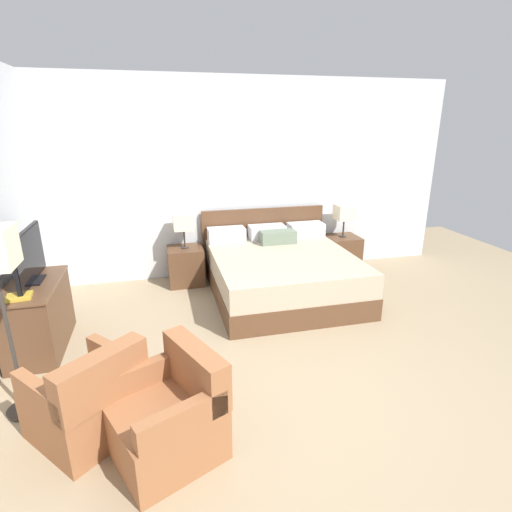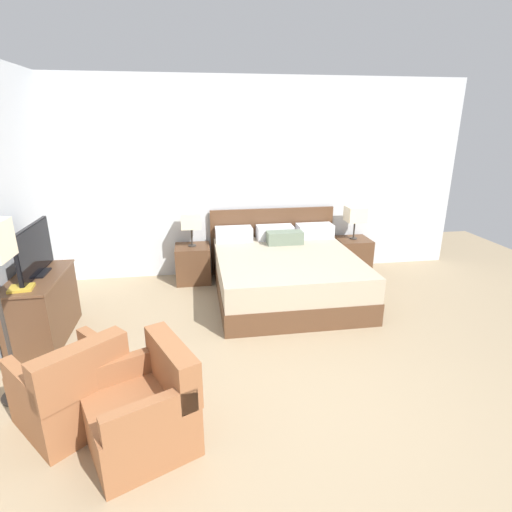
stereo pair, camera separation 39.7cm
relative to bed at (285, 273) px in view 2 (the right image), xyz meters
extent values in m
plane|color=#998466|center=(-0.38, -2.33, -0.32)|extent=(9.98, 9.98, 0.00)
cube|color=silver|center=(-0.38, 1.02, 1.12)|extent=(6.63, 0.06, 2.87)
cube|color=brown|center=(0.00, -0.08, -0.18)|extent=(1.82, 1.96, 0.28)
cube|color=tan|center=(0.00, -0.08, 0.11)|extent=(1.81, 1.94, 0.30)
cube|color=brown|center=(0.00, 0.93, 0.18)|extent=(1.90, 0.05, 1.00)
cube|color=silver|center=(-0.62, 0.73, 0.37)|extent=(0.54, 0.28, 0.20)
cube|color=silver|center=(0.00, 0.73, 0.37)|extent=(0.54, 0.28, 0.20)
cube|color=silver|center=(0.61, 0.73, 0.37)|extent=(0.54, 0.28, 0.20)
cube|color=slate|center=(0.09, 0.46, 0.36)|extent=(0.51, 0.22, 0.18)
cube|color=brown|center=(-1.23, 0.70, -0.05)|extent=(0.50, 0.47, 0.54)
cube|color=#3C2718|center=(-1.23, 0.46, 0.01)|extent=(0.42, 0.01, 0.24)
cube|color=brown|center=(1.22, 0.70, -0.05)|extent=(0.50, 0.47, 0.54)
cube|color=#3C2718|center=(1.22, 0.46, 0.01)|extent=(0.42, 0.01, 0.24)
cylinder|color=#332D28|center=(-1.23, 0.70, 0.23)|extent=(0.11, 0.11, 0.02)
cylinder|color=#332D28|center=(-1.23, 0.70, 0.37)|extent=(0.02, 0.02, 0.26)
cube|color=beige|center=(-1.23, 0.70, 0.61)|extent=(0.28, 0.28, 0.23)
cylinder|color=#332D28|center=(1.22, 0.70, 0.23)|extent=(0.11, 0.11, 0.02)
cylinder|color=#332D28|center=(1.22, 0.70, 0.37)|extent=(0.02, 0.02, 0.26)
cube|color=beige|center=(1.22, 0.70, 0.61)|extent=(0.28, 0.28, 0.23)
cube|color=brown|center=(-2.83, -0.71, 0.04)|extent=(0.47, 1.01, 0.72)
cube|color=brown|center=(-2.83, -0.71, 0.39)|extent=(0.48, 1.04, 0.02)
cube|color=black|center=(-2.83, -0.65, 0.41)|extent=(0.18, 0.28, 0.02)
cube|color=black|center=(-2.83, -0.65, 0.67)|extent=(0.04, 0.88, 0.52)
cube|color=black|center=(-2.81, -0.65, 0.67)|extent=(0.01, 0.86, 0.50)
cube|color=gold|center=(-2.85, -1.05, 0.41)|extent=(0.23, 0.21, 0.03)
cube|color=#935B38|center=(-2.20, -2.09, -0.12)|extent=(0.96, 0.96, 0.40)
cube|color=#935B38|center=(-2.02, -2.30, 0.26)|extent=(0.62, 0.56, 0.36)
cube|color=#935B38|center=(-2.42, -2.28, 0.17)|extent=(0.48, 0.53, 0.18)
cube|color=#935B38|center=(-1.98, -1.90, 0.17)|extent=(0.48, 0.53, 0.18)
cube|color=#935B38|center=(-1.63, -2.46, -0.12)|extent=(0.90, 0.90, 0.40)
cube|color=#935B38|center=(-1.39, -2.35, 0.26)|extent=(0.42, 0.69, 0.36)
cube|color=#935B38|center=(-1.51, -2.73, 0.17)|extent=(0.61, 0.34, 0.18)
cube|color=#935B38|center=(-1.75, -2.19, 0.17)|extent=(0.61, 0.34, 0.18)
cylinder|color=#332D28|center=(-2.74, -1.74, -0.31)|extent=(0.28, 0.28, 0.02)
cylinder|color=#332D28|center=(-2.74, -1.74, 0.32)|extent=(0.03, 0.03, 1.22)
camera|label=1|loc=(-1.56, -4.81, 1.93)|focal=28.00mm
camera|label=2|loc=(-1.17, -4.89, 1.93)|focal=28.00mm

